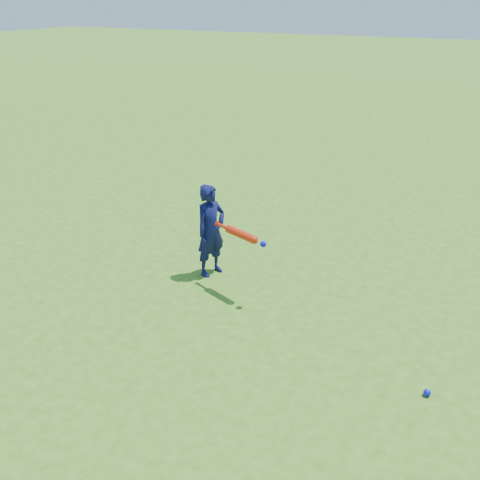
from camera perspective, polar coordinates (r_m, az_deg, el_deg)
The scene contains 4 objects.
ground at distance 6.21m, azimuth 0.29°, elevation -4.77°, with size 80.00×80.00×0.00m, color #366A19.
child at distance 6.23m, azimuth -3.13°, elevation 1.01°, with size 0.41×0.27×1.11m, color #0D0F41.
ground_ball_blue at distance 4.90m, azimuth 19.33°, elevation -15.12°, with size 0.06×0.06×0.06m, color #0C12CF.
bat_swing at distance 5.72m, azimuth 0.33°, elevation 0.52°, with size 0.74×0.32×0.09m.
Camera 1 is at (2.43, -4.83, 3.07)m, focal length 40.00 mm.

